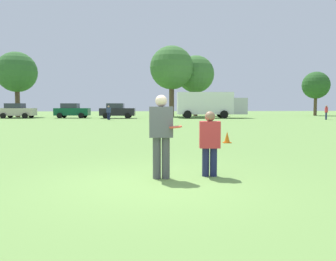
# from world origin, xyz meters

# --- Properties ---
(ground_plane) EXTENTS (168.71, 168.71, 0.00)m
(ground_plane) POSITION_xyz_m (0.00, 0.00, 0.00)
(ground_plane) COLOR #6B9347
(player_thrower) EXTENTS (0.53, 0.33, 1.81)m
(player_thrower) POSITION_xyz_m (0.17, 0.42, 1.02)
(player_thrower) COLOR #4C4C51
(player_thrower) RESTS_ON ground
(player_defender) EXTENTS (0.48, 0.32, 1.46)m
(player_defender) POSITION_xyz_m (1.27, 0.56, 0.81)
(player_defender) COLOR #1E234C
(player_defender) RESTS_ON ground
(frisbee) EXTENTS (0.27, 0.27, 0.06)m
(frisbee) POSITION_xyz_m (0.46, 0.20, 1.14)
(frisbee) COLOR #E54C33
(traffic_cone) EXTENTS (0.32, 0.32, 0.48)m
(traffic_cone) POSITION_xyz_m (3.46, 7.27, 0.23)
(traffic_cone) COLOR #D8590C
(traffic_cone) RESTS_ON ground
(parked_car_center) EXTENTS (4.32, 2.45, 1.82)m
(parked_car_center) POSITION_xyz_m (-14.95, 36.78, 0.92)
(parked_car_center) COLOR #B7AD99
(parked_car_center) RESTS_ON ground
(parked_car_mid_right) EXTENTS (4.32, 2.45, 1.82)m
(parked_car_mid_right) POSITION_xyz_m (-8.36, 36.83, 0.92)
(parked_car_mid_right) COLOR #0C4C2D
(parked_car_mid_right) RESTS_ON ground
(parked_car_near_right) EXTENTS (4.32, 2.45, 1.82)m
(parked_car_near_right) POSITION_xyz_m (-2.71, 35.43, 0.92)
(parked_car_near_right) COLOR black
(parked_car_near_right) RESTS_ON ground
(box_truck) EXTENTS (8.65, 3.41, 3.18)m
(box_truck) POSITION_xyz_m (8.70, 35.27, 1.75)
(box_truck) COLOR white
(box_truck) RESTS_ON ground
(bystander_sideline_watcher) EXTENTS (0.38, 0.49, 1.58)m
(bystander_sideline_watcher) POSITION_xyz_m (20.40, 29.19, 0.89)
(bystander_sideline_watcher) COLOR #1E234C
(bystander_sideline_watcher) RESTS_ON ground
(bystander_field_marshal) EXTENTS (0.48, 0.36, 1.54)m
(bystander_field_marshal) POSITION_xyz_m (-3.41, 31.36, 0.87)
(bystander_field_marshal) COLOR #1E234C
(bystander_field_marshal) RESTS_ON ground
(tree_center_elm) EXTENTS (5.33, 5.33, 8.67)m
(tree_center_elm) POSITION_xyz_m (-16.20, 40.92, 5.96)
(tree_center_elm) COLOR brown
(tree_center_elm) RESTS_ON ground
(tree_east_birch) EXTENTS (6.11, 6.11, 9.93)m
(tree_east_birch) POSITION_xyz_m (4.61, 41.88, 6.83)
(tree_east_birch) COLOR brown
(tree_east_birch) RESTS_ON ground
(tree_east_oak) EXTENTS (5.49, 5.49, 8.92)m
(tree_east_oak) POSITION_xyz_m (8.39, 43.92, 6.13)
(tree_east_oak) COLOR brown
(tree_east_oak) RESTS_ON ground
(tree_far_east_pine) EXTENTS (4.14, 4.14, 6.73)m
(tree_far_east_pine) POSITION_xyz_m (27.13, 44.07, 4.63)
(tree_far_east_pine) COLOR brown
(tree_far_east_pine) RESTS_ON ground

